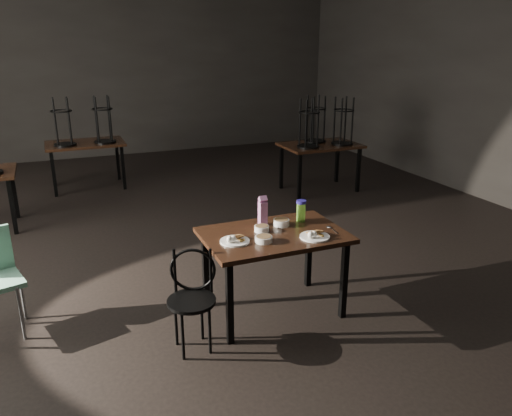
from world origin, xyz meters
name	(u,v)px	position (x,y,z in m)	size (l,w,h in m)	color
room	(150,37)	(-0.06, 0.01, 2.33)	(12.00, 12.04, 3.22)	black
main_table	(274,242)	(0.68, -1.05, 0.67)	(1.20, 0.80, 0.75)	black
plate_left	(235,240)	(0.31, -1.11, 0.77)	(0.24, 0.24, 0.08)	white
plate_right	(315,235)	(0.95, -1.27, 0.77)	(0.25, 0.25, 0.08)	white
bowl_near	(262,228)	(0.60, -0.97, 0.78)	(0.13, 0.13, 0.05)	white
bowl_far	(281,222)	(0.82, -0.90, 0.78)	(0.14, 0.14, 0.06)	white
bowl_big	(264,239)	(0.53, -1.19, 0.78)	(0.14, 0.14, 0.05)	white
juice_carton	(263,212)	(0.67, -0.84, 0.88)	(0.07, 0.07, 0.27)	#9A1C78
water_bottle	(301,210)	(1.03, -0.87, 0.85)	(0.11, 0.11, 0.19)	#7ED13D
spoon	(330,228)	(1.18, -1.12, 0.75)	(0.04, 0.19, 0.01)	silver
bentwood_chair	(192,292)	(-0.11, -1.28, 0.47)	(0.42, 0.41, 0.79)	black
bg_table_right	(321,142)	(2.92, 2.11, 0.78)	(1.20, 0.80, 1.48)	black
bg_table_far	(85,143)	(-0.49, 3.64, 0.75)	(1.20, 0.80, 1.48)	black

